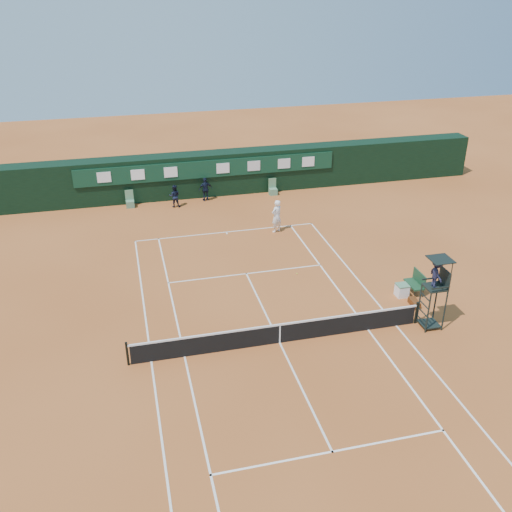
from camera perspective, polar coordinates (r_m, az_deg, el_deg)
The scene contains 14 objects.
ground at distance 24.89m, azimuth 2.37°, elevation -8.66°, with size 90.00×90.00×0.00m, color #B65F2B.
court_lines at distance 24.88m, azimuth 2.37°, elevation -8.65°, with size 11.05×23.85×0.01m.
tennis_net at distance 24.59m, azimuth 2.40°, elevation -7.70°, with size 12.90×0.10×1.10m.
back_wall at distance 40.70m, azimuth -4.93°, elevation 8.21°, with size 40.00×1.65×3.00m.
linesman_chair_left at distance 39.51m, azimuth -12.48°, elevation 5.24°, with size 0.55×0.50×1.15m.
linesman_chair_right at distance 40.83m, azimuth 1.70°, elevation 6.59°, with size 0.55×0.50×1.15m.
umpire_chair at distance 25.82m, azimuth 17.58°, elevation -2.19°, with size 0.96×0.95×3.42m.
player_bench at distance 29.30m, azimuth 15.74°, elevation -2.47°, with size 0.56×1.20×1.10m.
tennis_bag at distance 28.35m, azimuth 15.54°, elevation -4.54°, with size 0.34×0.77×0.29m, color black.
cooler at distance 28.90m, azimuth 14.38°, elevation -3.33°, with size 0.57×0.57×0.65m.
tennis_ball at distance 30.17m, azimuth 4.12°, elevation -1.76°, with size 0.07×0.07×0.07m, color yellow.
player at distance 34.61m, azimuth 2.07°, elevation 4.01°, with size 0.75×0.49×2.04m, color white.
ball_kid_left at distance 38.86m, azimuth -8.15°, elevation 5.96°, with size 0.75×0.58×1.54m, color black.
ball_kid_right at distance 39.68m, azimuth -5.07°, elevation 6.67°, with size 0.97×0.40×1.66m, color black.
Camera 1 is at (-5.83, -19.41, 14.44)m, focal length 40.00 mm.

